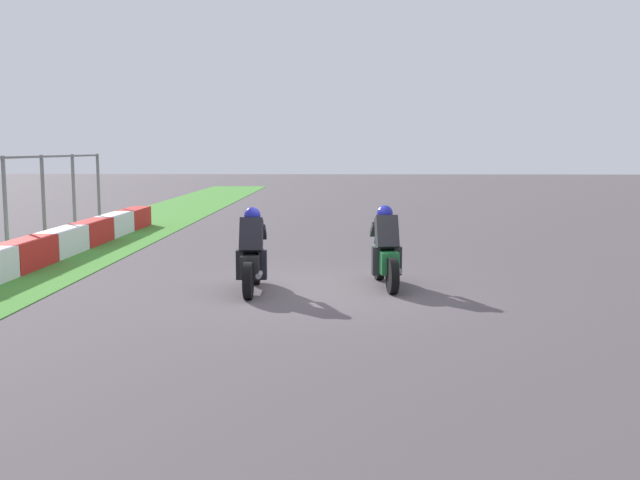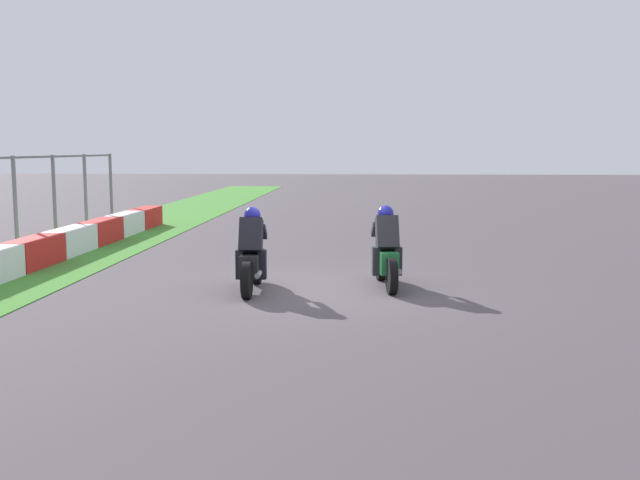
# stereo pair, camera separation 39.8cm
# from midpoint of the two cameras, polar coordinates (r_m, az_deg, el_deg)

# --- Properties ---
(ground_plane) EXTENTS (120.00, 120.00, 0.00)m
(ground_plane) POSITION_cam_midpoint_polar(r_m,az_deg,el_deg) (13.25, -0.93, -3.87)
(ground_plane) COLOR #50474C
(rider_lane_a) EXTENTS (2.04, 0.58, 1.51)m
(rider_lane_a) POSITION_cam_midpoint_polar(r_m,az_deg,el_deg) (13.42, 4.36, -1.05)
(rider_lane_a) COLOR black
(rider_lane_a) RESTS_ON ground_plane
(rider_lane_b) EXTENTS (2.04, 0.54, 1.51)m
(rider_lane_b) POSITION_cam_midpoint_polar(r_m,az_deg,el_deg) (13.00, -6.25, -1.34)
(rider_lane_b) COLOR black
(rider_lane_b) RESTS_ON ground_plane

